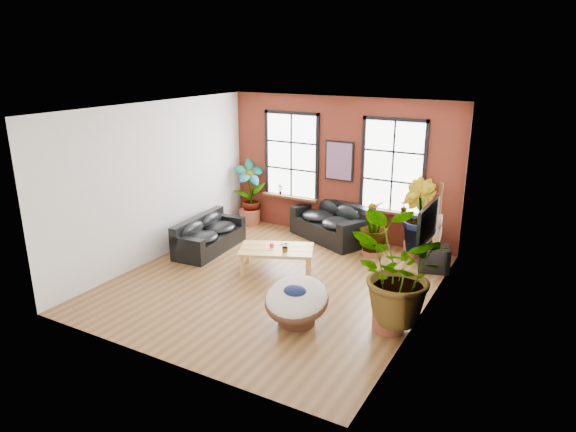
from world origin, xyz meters
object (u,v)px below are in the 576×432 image
Objects in this scene: sofa_left at (208,235)px; coffee_table at (277,251)px; sofa_back at (332,223)px; papasan_chair at (297,301)px.

coffee_table is at bearing -101.45° from sofa_left.
papasan_chair is (1.24, -4.19, 0.00)m from sofa_back.
sofa_back reaches higher than papasan_chair.
coffee_table is 2.33m from papasan_chair.
coffee_table is 1.43× the size of papasan_chair.
coffee_table is (2.04, -0.25, 0.08)m from sofa_left.
sofa_back is 1.29× the size of coffee_table.
sofa_back is at bearing -51.26° from sofa_left.
sofa_left is 2.06m from coffee_table.
sofa_back reaches higher than sofa_left.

